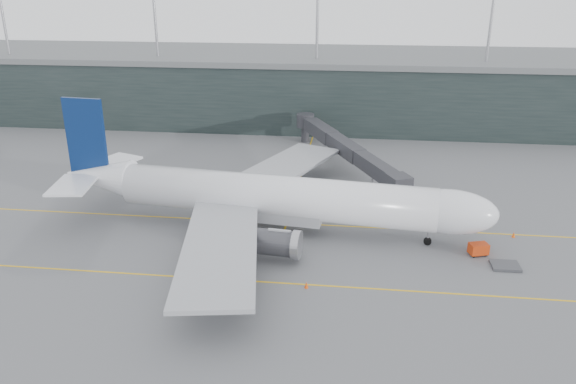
# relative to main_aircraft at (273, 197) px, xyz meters

# --- Properties ---
(ground) EXTENTS (320.00, 320.00, 0.00)m
(ground) POSITION_rel_main_aircraft_xyz_m (-3.41, 6.08, -4.60)
(ground) COLOR slate
(ground) RESTS_ON ground
(taxiline_a) EXTENTS (160.00, 0.25, 0.02)m
(taxiline_a) POSITION_rel_main_aircraft_xyz_m (-3.41, 2.08, -4.59)
(taxiline_a) COLOR yellow
(taxiline_a) RESTS_ON ground
(taxiline_b) EXTENTS (160.00, 0.25, 0.02)m
(taxiline_b) POSITION_rel_main_aircraft_xyz_m (-3.41, -13.92, -4.59)
(taxiline_b) COLOR yellow
(taxiline_b) RESTS_ON ground
(taxiline_lead_main) EXTENTS (0.25, 60.00, 0.02)m
(taxiline_lead_main) POSITION_rel_main_aircraft_xyz_m (1.59, 26.08, -4.59)
(taxiline_lead_main) COLOR yellow
(taxiline_lead_main) RESTS_ON ground
(terminal) EXTENTS (240.00, 36.00, 29.00)m
(terminal) POSITION_rel_main_aircraft_xyz_m (-3.42, 64.08, 3.02)
(terminal) COLOR black
(terminal) RESTS_ON ground
(main_aircraft) EXTENTS (58.47, 54.60, 16.39)m
(main_aircraft) POSITION_rel_main_aircraft_xyz_m (0.00, 0.00, 0.00)
(main_aircraft) COLOR white
(main_aircraft) RESTS_ON ground
(jet_bridge) EXTENTS (18.39, 42.84, 5.76)m
(jet_bridge) POSITION_rel_main_aircraft_xyz_m (10.50, 27.29, -0.29)
(jet_bridge) COLOR #2C2C31
(jet_bridge) RESTS_ON ground
(gse_cart) EXTENTS (2.53, 2.00, 1.50)m
(gse_cart) POSITION_rel_main_aircraft_xyz_m (25.77, -4.37, -3.76)
(gse_cart) COLOR red
(gse_cart) RESTS_ON ground
(baggage_dolly) EXTENTS (3.25, 2.62, 0.32)m
(baggage_dolly) POSITION_rel_main_aircraft_xyz_m (28.35, -7.15, -4.41)
(baggage_dolly) COLOR #3A3B40
(baggage_dolly) RESTS_ON ground
(uld_a) EXTENTS (2.36, 2.01, 1.93)m
(uld_a) POSITION_rel_main_aircraft_xyz_m (-8.97, 15.58, -3.59)
(uld_a) COLOR #3B3B40
(uld_a) RESTS_ON ground
(uld_b) EXTENTS (2.59, 2.38, 1.91)m
(uld_b) POSITION_rel_main_aircraft_xyz_m (-4.46, 18.18, -3.60)
(uld_b) COLOR #3B3B40
(uld_b) RESTS_ON ground
(uld_c) EXTENTS (1.94, 1.60, 1.68)m
(uld_c) POSITION_rel_main_aircraft_xyz_m (-1.91, 15.56, -3.72)
(uld_c) COLOR #3B3B40
(uld_c) RESTS_ON ground
(cone_nose) EXTENTS (0.46, 0.46, 0.74)m
(cone_nose) POSITION_rel_main_aircraft_xyz_m (31.31, 1.27, -4.23)
(cone_nose) COLOR #F7550D
(cone_nose) RESTS_ON ground
(cone_wing_stbd) EXTENTS (0.46, 0.46, 0.73)m
(cone_wing_stbd) POSITION_rel_main_aircraft_xyz_m (5.83, -14.60, -4.23)
(cone_wing_stbd) COLOR #EB480D
(cone_wing_stbd) RESTS_ON ground
(cone_wing_port) EXTENTS (0.50, 0.50, 0.80)m
(cone_wing_port) POSITION_rel_main_aircraft_xyz_m (4.27, 17.15, -4.20)
(cone_wing_port) COLOR #CB600B
(cone_wing_port) RESTS_ON ground
(cone_tail) EXTENTS (0.38, 0.38, 0.61)m
(cone_tail) POSITION_rel_main_aircraft_xyz_m (-10.46, -4.04, -4.29)
(cone_tail) COLOR #FA560D
(cone_tail) RESTS_ON ground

